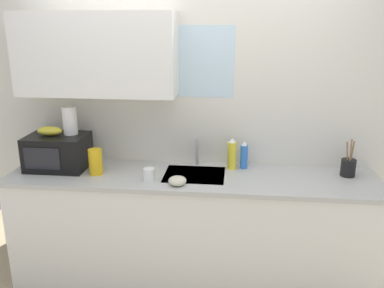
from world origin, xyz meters
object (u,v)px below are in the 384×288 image
Objects in this scene: paper_towel_roll at (70,121)px; mug_white at (149,175)px; banana_bunch at (50,131)px; small_bowl at (177,181)px; dish_soap_bottle_yellow at (232,154)px; dish_soap_bottle_blue at (244,155)px; cereal_canister at (96,162)px; microwave at (58,152)px; utensil_crock at (348,167)px.

paper_towel_roll is 0.79m from mug_white.
banana_bunch is 1.54× the size of small_bowl.
small_bowl is at bearing -134.95° from dish_soap_bottle_yellow.
small_bowl is at bearing -139.57° from dish_soap_bottle_blue.
paper_towel_roll reaches higher than dish_soap_bottle_blue.
banana_bunch is 2.11× the size of mug_white.
cereal_canister is (-1.03, -0.23, -0.02)m from dish_soap_bottle_yellow.
banana_bunch is (-0.05, 0.00, 0.17)m from microwave.
microwave reaches higher than small_bowl.
cereal_canister is 0.45m from mug_white.
paper_towel_roll is at bearing 161.43° from small_bowl.
cereal_canister is at bearing -167.41° from dish_soap_bottle_yellow.
dish_soap_bottle_yellow is at bearing 176.04° from utensil_crock.
cereal_canister is at bearing -174.93° from utensil_crock.
microwave is at bearing -178.19° from utensil_crock.
dish_soap_bottle_blue is at bearing 12.76° from cereal_canister.
utensil_crock is at bearing 14.25° from small_bowl.
dish_soap_bottle_yellow is (1.37, 0.13, -0.01)m from microwave.
microwave is 0.27m from paper_towel_roll.
dish_soap_bottle_blue is 0.79m from utensil_crock.
paper_towel_roll reaches higher than utensil_crock.
cereal_canister is at bearing 168.25° from mug_white.
paper_towel_roll is 1.00m from small_bowl.
small_bowl is (0.65, -0.15, -0.07)m from cereal_canister.
dish_soap_bottle_yellow is 1.96× the size of small_bowl.
dish_soap_bottle_blue is at bearing 26.40° from mug_white.
dish_soap_bottle_yellow is at bearing 12.59° from cereal_canister.
utensil_crock is (2.25, 0.07, -0.06)m from microwave.
dish_soap_bottle_blue is (1.37, 0.11, -0.27)m from paper_towel_roll.
dish_soap_bottle_yellow is at bearing 45.05° from small_bowl.
utensil_crock is 2.27× the size of small_bowl.
dish_soap_bottle_yellow reaches higher than cereal_canister.
dish_soap_bottle_yellow is (1.42, 0.13, -0.18)m from banana_bunch.
paper_towel_roll reaches higher than mug_white.
small_bowl is (-1.26, -0.32, -0.04)m from utensil_crock.
microwave is at bearing -152.83° from paper_towel_roll.
microwave is 2.30× the size of banana_bunch.
banana_bunch is 0.91× the size of paper_towel_roll.
banana_bunch is at bearing 167.00° from mug_white.
banana_bunch is at bearing 166.52° from small_bowl.
mug_white is 0.23m from small_bowl.
paper_towel_roll is at bearing 18.43° from banana_bunch.
microwave is 3.54× the size of small_bowl.
small_bowl is at bearing -14.04° from microwave.
banana_bunch is 1.01× the size of cereal_canister.
paper_towel_roll reaches higher than cereal_canister.
banana_bunch is 1.11m from small_bowl.
dish_soap_bottle_blue is at bearing 173.74° from utensil_crock.
dish_soap_bottle_yellow is 1.28× the size of cereal_canister.
banana_bunch reaches higher than small_bowl.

